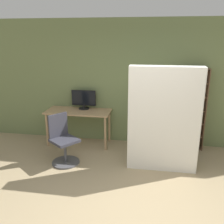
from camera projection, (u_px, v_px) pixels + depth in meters
name	position (u px, v px, depth m)	size (l,w,h in m)	color
ground_plane	(125.00, 223.00, 3.24)	(16.00, 16.00, 0.00)	#9E8966
wall_back	(140.00, 83.00, 5.39)	(8.00, 0.06, 2.70)	#6B7A4C
desk	(78.00, 115.00, 5.48)	(1.41, 0.61, 0.77)	tan
monitor	(84.00, 99.00, 5.53)	(0.55, 0.24, 0.42)	black
office_chair	(63.00, 144.00, 4.71)	(0.62, 0.62, 0.94)	#4C4C51
bookshelf	(187.00, 109.00, 5.24)	(0.62, 0.27, 1.72)	brown
mattress_near	(164.00, 120.00, 4.31)	(1.22, 0.26, 1.87)	silver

